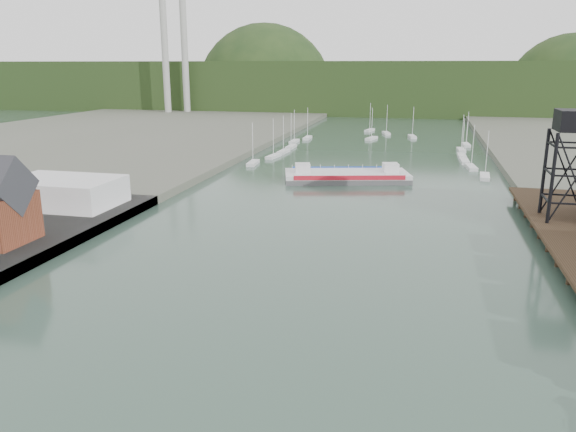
% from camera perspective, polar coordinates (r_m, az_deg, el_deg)
% --- Properties ---
extents(white_shed, '(18.00, 12.00, 4.50)m').
position_cam_1_polar(white_shed, '(100.70, -21.86, 2.29)').
color(white_shed, silver).
rests_on(white_shed, west_quay).
extents(marina_sailboats, '(57.71, 92.65, 0.90)m').
position_cam_1_polar(marina_sailboats, '(170.58, 8.88, 6.86)').
color(marina_sailboats, silver).
rests_on(marina_sailboats, ground).
extents(smokestacks, '(11.20, 8.20, 60.00)m').
position_cam_1_polar(smokestacks, '(288.48, -11.42, 15.97)').
color(smokestacks, '#9F9F9A').
rests_on(smokestacks, ground).
extents(distant_hills, '(500.00, 120.00, 80.00)m').
position_cam_1_polar(distant_hills, '(331.99, 10.74, 12.46)').
color(distant_hills, black).
rests_on(distant_hills, ground).
extents(chain_ferry, '(28.22, 16.93, 3.80)m').
position_cam_1_polar(chain_ferry, '(122.32, 5.96, 4.09)').
color(chain_ferry, '#4D4D4F').
rests_on(chain_ferry, ground).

